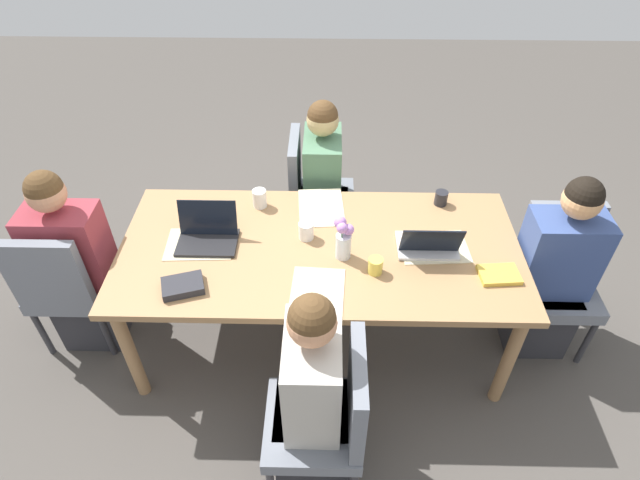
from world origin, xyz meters
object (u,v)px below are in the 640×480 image
object	(u,v)px
person_near_left_near	(313,399)
person_head_left_left_far	(79,270)
chair_head_right_left_mid	(555,271)
chair_far_right_near	(312,190)
coffee_mug_near_right	(260,198)
chair_head_left_left_far	(65,282)
book_red_cover	(499,275)
coffee_mug_centre_left	(441,198)
coffee_mug_centre_right	(375,266)
laptop_head_right_left_mid	(428,244)
laptop_head_left_left_far	(208,235)
person_head_right_left_mid	(550,277)
chair_near_left_near	(329,415)
coffee_mug_near_left	(306,231)
dining_table	(320,257)
flower_vase	(343,238)
book_blue_cover	(183,286)
person_far_right_near	(323,192)

from	to	relation	value
person_near_left_near	person_head_left_left_far	xyz separation A→B (m)	(-1.37, 0.81, 0.00)
person_head_left_left_far	chair_head_right_left_mid	bearing A→B (deg)	1.54
chair_far_right_near	coffee_mug_near_right	xyz separation A→B (m)	(-0.29, -0.51, 0.30)
chair_head_left_left_far	book_red_cover	world-z (taller)	chair_head_left_left_far
coffee_mug_centre_left	coffee_mug_centre_right	bearing A→B (deg)	-125.99
chair_far_right_near	laptop_head_right_left_mid	world-z (taller)	laptop_head_right_left_mid
book_red_cover	coffee_mug_near_right	bearing A→B (deg)	151.53
laptop_head_left_left_far	laptop_head_right_left_mid	world-z (taller)	laptop_head_left_left_far
laptop_head_right_left_mid	coffee_mug_centre_left	size ratio (longest dim) A/B	3.77
person_head_right_left_mid	coffee_mug_near_right	size ratio (longest dim) A/B	11.02
chair_near_left_near	coffee_mug_near_left	bearing A→B (deg)	98.45
dining_table	person_head_right_left_mid	bearing A→B (deg)	0.90
dining_table	person_head_right_left_mid	xyz separation A→B (m)	(1.30, 0.02, -0.15)
person_head_left_left_far	laptop_head_left_left_far	distance (m)	0.82
chair_near_left_near	chair_head_right_left_mid	xyz separation A→B (m)	(1.30, 0.94, 0.00)
person_head_right_left_mid	coffee_mug_centre_right	xyz separation A→B (m)	(-1.02, -0.20, 0.27)
chair_head_left_left_far	coffee_mug_near_right	world-z (taller)	chair_head_left_left_far
laptop_head_right_left_mid	coffee_mug_near_right	distance (m)	1.00
laptop_head_left_left_far	dining_table	bearing A→B (deg)	-3.35
coffee_mug_near_left	book_red_cover	xyz separation A→B (m)	(0.99, -0.28, -0.04)
chair_head_left_left_far	book_red_cover	distance (m)	2.37
chair_head_right_left_mid	chair_far_right_near	distance (m)	1.63
chair_near_left_near	book_red_cover	distance (m)	1.10
chair_near_left_near	chair_head_right_left_mid	bearing A→B (deg)	35.76
flower_vase	coffee_mug_near_right	size ratio (longest dim) A/B	2.28
person_near_left_near	laptop_head_right_left_mid	bearing A→B (deg)	52.60
chair_near_left_near	person_head_right_left_mid	bearing A→B (deg)	34.79
dining_table	chair_head_left_left_far	xyz separation A→B (m)	(-1.45, -0.05, -0.18)
dining_table	chair_head_left_left_far	world-z (taller)	chair_head_left_left_far
chair_head_right_left_mid	book_blue_cover	world-z (taller)	chair_head_right_left_mid
chair_near_left_near	laptop_head_left_left_far	distance (m)	1.14
flower_vase	coffee_mug_near_left	bearing A→B (deg)	144.29
dining_table	chair_head_left_left_far	distance (m)	1.46
coffee_mug_centre_right	book_blue_cover	xyz separation A→B (m)	(-0.95, -0.14, -0.02)
person_head_left_left_far	book_red_cover	xyz separation A→B (m)	(2.30, -0.22, 0.24)
person_head_right_left_mid	person_far_right_near	world-z (taller)	same
coffee_mug_near_right	person_head_left_left_far	bearing A→B (deg)	-162.05
person_near_left_near	chair_far_right_near	bearing A→B (deg)	91.94
chair_head_right_left_mid	coffee_mug_centre_right	bearing A→B (deg)	-165.55
person_near_left_near	chair_head_left_left_far	size ratio (longest dim) A/B	1.33
chair_head_left_left_far	flower_vase	xyz separation A→B (m)	(1.57, -0.01, 0.38)
laptop_head_right_left_mid	coffee_mug_centre_left	bearing A→B (deg)	72.27
laptop_head_left_left_far	laptop_head_right_left_mid	size ratio (longest dim) A/B	1.00
chair_far_right_near	book_blue_cover	bearing A→B (deg)	-116.79
coffee_mug_centre_right	person_head_left_left_far	bearing A→B (deg)	173.02
person_near_left_near	flower_vase	world-z (taller)	person_near_left_near
dining_table	book_red_cover	world-z (taller)	book_red_cover
chair_head_right_left_mid	coffee_mug_centre_left	bearing A→B (deg)	155.59
person_head_left_left_far	person_far_right_near	world-z (taller)	same
chair_head_right_left_mid	chair_near_left_near	bearing A→B (deg)	-144.24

